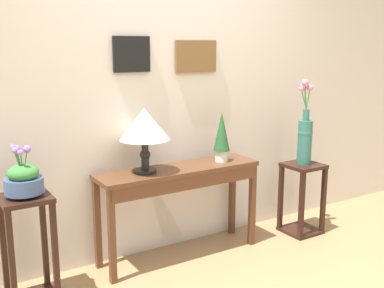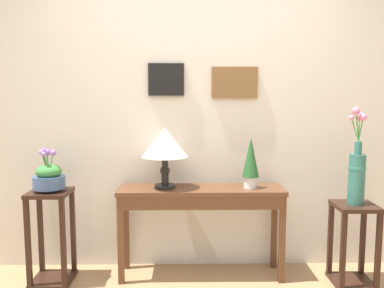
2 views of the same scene
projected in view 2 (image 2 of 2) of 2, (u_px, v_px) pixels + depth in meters
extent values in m
cube|color=beige|center=(195.00, 102.00, 3.34)|extent=(9.00, 0.10, 2.80)
cube|color=black|center=(166.00, 80.00, 3.25)|extent=(0.29, 0.02, 0.26)
cube|color=#B95674|center=(166.00, 79.00, 3.24)|extent=(0.23, 0.01, 0.21)
cube|color=brown|center=(235.00, 82.00, 3.26)|extent=(0.37, 0.02, 0.25)
cube|color=#A9A585|center=(235.00, 82.00, 3.25)|extent=(0.30, 0.01, 0.20)
cube|color=#56331E|center=(201.00, 190.00, 3.16)|extent=(1.31, 0.34, 0.03)
cube|color=#56331E|center=(202.00, 203.00, 3.02)|extent=(1.24, 0.03, 0.10)
cube|color=#56331E|center=(121.00, 241.00, 3.06)|extent=(0.04, 0.04, 0.69)
cube|color=#56331E|center=(282.00, 240.00, 3.07)|extent=(0.04, 0.04, 0.69)
cube|color=#56331E|center=(126.00, 229.00, 3.33)|extent=(0.04, 0.04, 0.69)
cube|color=#56331E|center=(274.00, 228.00, 3.35)|extent=(0.04, 0.04, 0.69)
cylinder|color=black|center=(165.00, 186.00, 3.15)|extent=(0.17, 0.17, 0.02)
cylinder|color=black|center=(165.00, 178.00, 3.14)|extent=(0.06, 0.06, 0.11)
sphere|color=black|center=(165.00, 171.00, 3.14)|extent=(0.08, 0.08, 0.08)
cylinder|color=black|center=(165.00, 164.00, 3.13)|extent=(0.05, 0.05, 0.11)
cone|color=beige|center=(165.00, 142.00, 3.11)|extent=(0.37, 0.37, 0.23)
cylinder|color=silver|center=(250.00, 182.00, 3.14)|extent=(0.10, 0.10, 0.09)
cone|color=#235128|center=(251.00, 157.00, 3.12)|extent=(0.13, 0.13, 0.31)
cube|color=black|center=(50.00, 193.00, 3.05)|extent=(0.31, 0.31, 0.03)
cube|color=black|center=(53.00, 279.00, 3.14)|extent=(0.31, 0.31, 0.03)
cube|color=black|center=(28.00, 243.00, 2.96)|extent=(0.04, 0.04, 0.67)
cube|color=black|center=(63.00, 243.00, 2.97)|extent=(0.04, 0.04, 0.67)
cube|color=black|center=(41.00, 231.00, 3.22)|extent=(0.04, 0.04, 0.67)
cube|color=black|center=(73.00, 231.00, 3.23)|extent=(0.04, 0.04, 0.67)
cylinder|color=#3D5684|center=(49.00, 190.00, 3.05)|extent=(0.11, 0.11, 0.02)
cylinder|color=#3D5684|center=(49.00, 182.00, 3.04)|extent=(0.24, 0.24, 0.10)
ellipsoid|color=#387A38|center=(49.00, 171.00, 3.03)|extent=(0.19, 0.19, 0.11)
cylinder|color=#387A38|center=(45.00, 164.00, 3.02)|extent=(0.05, 0.03, 0.18)
sphere|color=#996BC1|center=(42.00, 152.00, 3.00)|extent=(0.04, 0.04, 0.04)
cylinder|color=#387A38|center=(46.00, 163.00, 3.04)|extent=(0.05, 0.04, 0.19)
sphere|color=#996BC1|center=(44.00, 150.00, 3.05)|extent=(0.04, 0.04, 0.04)
cylinder|color=#387A38|center=(46.00, 165.00, 3.00)|extent=(0.03, 0.06, 0.18)
sphere|color=#996BC1|center=(44.00, 154.00, 2.97)|extent=(0.04, 0.04, 0.04)
cylinder|color=#387A38|center=(51.00, 164.00, 3.03)|extent=(0.05, 0.02, 0.18)
sphere|color=#996BC1|center=(53.00, 153.00, 3.03)|extent=(0.05, 0.05, 0.05)
cylinder|color=#387A38|center=(48.00, 164.00, 3.05)|extent=(0.03, 0.05, 0.18)
sphere|color=#996BC1|center=(47.00, 152.00, 3.06)|extent=(0.05, 0.05, 0.05)
cube|color=black|center=(355.00, 206.00, 3.03)|extent=(0.31, 0.31, 0.03)
cube|color=black|center=(351.00, 282.00, 3.10)|extent=(0.31, 0.31, 0.03)
cube|color=black|center=(343.00, 251.00, 2.93)|extent=(0.04, 0.03, 0.57)
cube|color=black|center=(378.00, 251.00, 2.93)|extent=(0.04, 0.03, 0.57)
cube|color=black|center=(330.00, 238.00, 3.19)|extent=(0.04, 0.04, 0.57)
cube|color=black|center=(363.00, 238.00, 3.19)|extent=(0.04, 0.04, 0.57)
cylinder|color=#2D665B|center=(357.00, 179.00, 3.00)|extent=(0.12, 0.12, 0.38)
sphere|color=#2D665B|center=(357.00, 168.00, 2.99)|extent=(0.13, 0.13, 0.13)
cylinder|color=#2D665B|center=(358.00, 148.00, 2.97)|extent=(0.06, 0.06, 0.10)
cylinder|color=#387A38|center=(355.00, 130.00, 2.97)|extent=(0.06, 0.03, 0.18)
sphere|color=pink|center=(352.00, 118.00, 2.97)|extent=(0.04, 0.04, 0.04)
cylinder|color=#387A38|center=(359.00, 129.00, 3.00)|extent=(0.05, 0.09, 0.19)
sphere|color=pink|center=(360.00, 116.00, 3.03)|extent=(0.07, 0.07, 0.07)
cylinder|color=#387A38|center=(357.00, 126.00, 2.96)|extent=(0.04, 0.01, 0.23)
sphere|color=pink|center=(356.00, 111.00, 2.94)|extent=(0.06, 0.06, 0.06)
cylinder|color=#387A38|center=(361.00, 129.00, 2.95)|extent=(0.03, 0.02, 0.18)
sphere|color=pink|center=(363.00, 117.00, 2.94)|extent=(0.05, 0.05, 0.05)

